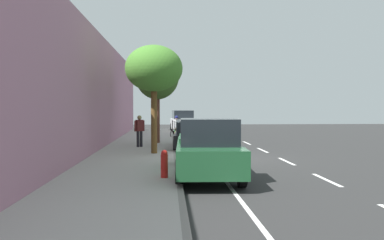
{
  "coord_description": "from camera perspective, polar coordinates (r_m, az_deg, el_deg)",
  "views": [
    {
      "loc": [
        2.45,
        17.47,
        2.31
      ],
      "look_at": [
        0.78,
        -10.18,
        1.37
      ],
      "focal_mm": 36.56,
      "sensor_mm": 36.0,
      "label": 1
    }
  ],
  "objects": [
    {
      "name": "ground",
      "position": [
        17.79,
        4.5,
        -5.53
      ],
      "size": [
        66.59,
        66.59,
        0.0
      ],
      "primitive_type": "plane",
      "color": "#2C2C2C"
    },
    {
      "name": "sidewalk",
      "position": [
        17.68,
        -8.66,
        -5.32
      ],
      "size": [
        3.64,
        41.62,
        0.17
      ],
      "primitive_type": "cube",
      "color": "#A9A7A0",
      "rests_on": "ground"
    },
    {
      "name": "curb_edge",
      "position": [
        17.61,
        -2.46,
        -5.32
      ],
      "size": [
        0.16,
        41.62,
        0.17
      ],
      "primitive_type": "cube",
      "color": "gray",
      "rests_on": "ground"
    },
    {
      "name": "lane_stripe_centre",
      "position": [
        19.09,
        11.76,
        -5.04
      ],
      "size": [
        0.14,
        40.0,
        0.01
      ],
      "color": "white",
      "rests_on": "ground"
    },
    {
      "name": "lane_stripe_bike_edge",
      "position": [
        17.71,
        2.33,
        -5.55
      ],
      "size": [
        0.12,
        41.62,
        0.01
      ],
      "primitive_type": "cube",
      "color": "white",
      "rests_on": "ground"
    },
    {
      "name": "building_facade",
      "position": [
        17.86,
        -15.36,
        4.09
      ],
      "size": [
        0.5,
        41.62,
        6.01
      ],
      "primitive_type": "cube",
      "color": "#AA738C",
      "rests_on": "ground"
    },
    {
      "name": "parked_suv_white_nearest",
      "position": [
        34.64,
        -1.4,
        -0.18
      ],
      "size": [
        2.16,
        4.79,
        1.99
      ],
      "color": "white",
      "rests_on": "ground"
    },
    {
      "name": "parked_sedan_black_second",
      "position": [
        20.87,
        -0.05,
        -2.34
      ],
      "size": [
        2.03,
        4.49,
        1.52
      ],
      "color": "black",
      "rests_on": "ground"
    },
    {
      "name": "parked_pickup_green_mid",
      "position": [
        12.75,
        2.27,
        -4.42
      ],
      "size": [
        2.18,
        5.37,
        1.95
      ],
      "color": "#1E512D",
      "rests_on": "ground"
    },
    {
      "name": "bicycle_at_curb",
      "position": [
        27.28,
        -1.84,
        -2.12
      ],
      "size": [
        1.33,
        1.21,
        0.77
      ],
      "color": "black",
      "rests_on": "ground"
    },
    {
      "name": "cyclist_with_backpack",
      "position": [
        27.71,
        -2.32,
        -0.72
      ],
      "size": [
        0.55,
        0.54,
        1.69
      ],
      "color": "#C6B284",
      "rests_on": "ground"
    },
    {
      "name": "street_tree_near_cyclist",
      "position": [
        23.34,
        -5.1,
        6.33
      ],
      "size": [
        2.59,
        2.59,
        5.36
      ],
      "color": "brown",
      "rests_on": "sidewalk"
    },
    {
      "name": "street_tree_mid_block",
      "position": [
        18.13,
        -5.58,
        7.39
      ],
      "size": [
        2.64,
        2.64,
        4.97
      ],
      "color": "brown",
      "rests_on": "sidewalk"
    },
    {
      "name": "pedestrian_on_phone",
      "position": [
        21.01,
        -7.67,
        -1.31
      ],
      "size": [
        0.52,
        0.41,
        1.69
      ],
      "color": "black",
      "rests_on": "sidewalk"
    },
    {
      "name": "fire_hydrant",
      "position": [
        11.91,
        -4.06,
        -6.37
      ],
      "size": [
        0.22,
        0.22,
        0.84
      ],
      "color": "red",
      "rests_on": "sidewalk"
    }
  ]
}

